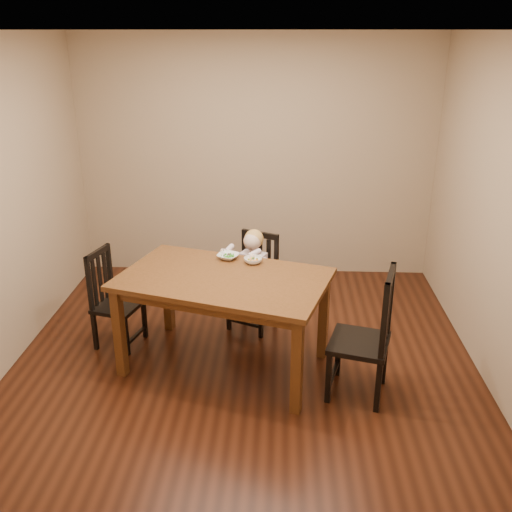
{
  "coord_description": "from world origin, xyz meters",
  "views": [
    {
      "loc": [
        0.3,
        -4.33,
        2.7
      ],
      "look_at": [
        0.09,
        0.25,
        0.88
      ],
      "focal_mm": 40.0,
      "sensor_mm": 36.0,
      "label": 1
    }
  ],
  "objects_px": {
    "toddler": "(252,271)",
    "bowl_veg": "(253,260)",
    "bowl_peas": "(228,256)",
    "chair_child": "(255,283)",
    "chair_left": "(113,300)",
    "chair_right": "(367,337)",
    "dining_table": "(223,288)"
  },
  "relations": [
    {
      "from": "chair_left",
      "to": "chair_right",
      "type": "height_order",
      "value": "chair_right"
    },
    {
      "from": "dining_table",
      "to": "chair_child",
      "type": "relative_size",
      "value": 2.04
    },
    {
      "from": "chair_right",
      "to": "toddler",
      "type": "height_order",
      "value": "chair_right"
    },
    {
      "from": "toddler",
      "to": "bowl_veg",
      "type": "bearing_deg",
      "value": 118.02
    },
    {
      "from": "chair_right",
      "to": "bowl_peas",
      "type": "distance_m",
      "value": 1.4
    },
    {
      "from": "bowl_peas",
      "to": "bowl_veg",
      "type": "height_order",
      "value": "bowl_veg"
    },
    {
      "from": "chair_child",
      "to": "bowl_veg",
      "type": "height_order",
      "value": "chair_child"
    },
    {
      "from": "chair_right",
      "to": "chair_left",
      "type": "bearing_deg",
      "value": 87.9
    },
    {
      "from": "chair_right",
      "to": "toddler",
      "type": "distance_m",
      "value": 1.42
    },
    {
      "from": "toddler",
      "to": "bowl_peas",
      "type": "height_order",
      "value": "bowl_peas"
    },
    {
      "from": "dining_table",
      "to": "bowl_peas",
      "type": "height_order",
      "value": "bowl_peas"
    },
    {
      "from": "dining_table",
      "to": "bowl_veg",
      "type": "xyz_separation_m",
      "value": [
        0.23,
        0.31,
        0.12
      ]
    },
    {
      "from": "toddler",
      "to": "bowl_peas",
      "type": "bearing_deg",
      "value": 82.05
    },
    {
      "from": "chair_left",
      "to": "bowl_veg",
      "type": "xyz_separation_m",
      "value": [
        1.27,
        -0.03,
        0.42
      ]
    },
    {
      "from": "bowl_peas",
      "to": "bowl_veg",
      "type": "bearing_deg",
      "value": -21.64
    },
    {
      "from": "toddler",
      "to": "bowl_veg",
      "type": "relative_size",
      "value": 3.39
    },
    {
      "from": "bowl_peas",
      "to": "bowl_veg",
      "type": "xyz_separation_m",
      "value": [
        0.22,
        -0.09,
        0.0
      ]
    },
    {
      "from": "chair_child",
      "to": "chair_left",
      "type": "distance_m",
      "value": 1.32
    },
    {
      "from": "chair_child",
      "to": "chair_right",
      "type": "height_order",
      "value": "chair_right"
    },
    {
      "from": "chair_child",
      "to": "chair_left",
      "type": "relative_size",
      "value": 1.02
    },
    {
      "from": "dining_table",
      "to": "chair_right",
      "type": "xyz_separation_m",
      "value": [
        1.13,
        -0.36,
        -0.22
      ]
    },
    {
      "from": "chair_child",
      "to": "toddler",
      "type": "xyz_separation_m",
      "value": [
        -0.02,
        -0.04,
        0.14
      ]
    },
    {
      "from": "bowl_peas",
      "to": "chair_child",
      "type": "bearing_deg",
      "value": 58.91
    },
    {
      "from": "chair_left",
      "to": "bowl_peas",
      "type": "distance_m",
      "value": 1.13
    },
    {
      "from": "dining_table",
      "to": "toddler",
      "type": "height_order",
      "value": "toddler"
    },
    {
      "from": "chair_right",
      "to": "bowl_peas",
      "type": "height_order",
      "value": "chair_right"
    },
    {
      "from": "chair_right",
      "to": "toddler",
      "type": "xyz_separation_m",
      "value": [
        -0.94,
        1.07,
        0.07
      ]
    },
    {
      "from": "chair_child",
      "to": "bowl_veg",
      "type": "xyz_separation_m",
      "value": [
        0.01,
        -0.45,
        0.41
      ]
    },
    {
      "from": "bowl_peas",
      "to": "toddler",
      "type": "bearing_deg",
      "value": 58.02
    },
    {
      "from": "chair_child",
      "to": "chair_right",
      "type": "bearing_deg",
      "value": 153.48
    },
    {
      "from": "chair_child",
      "to": "chair_left",
      "type": "bearing_deg",
      "value": 42.23
    },
    {
      "from": "toddler",
      "to": "bowl_peas",
      "type": "relative_size",
      "value": 2.98
    }
  ]
}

